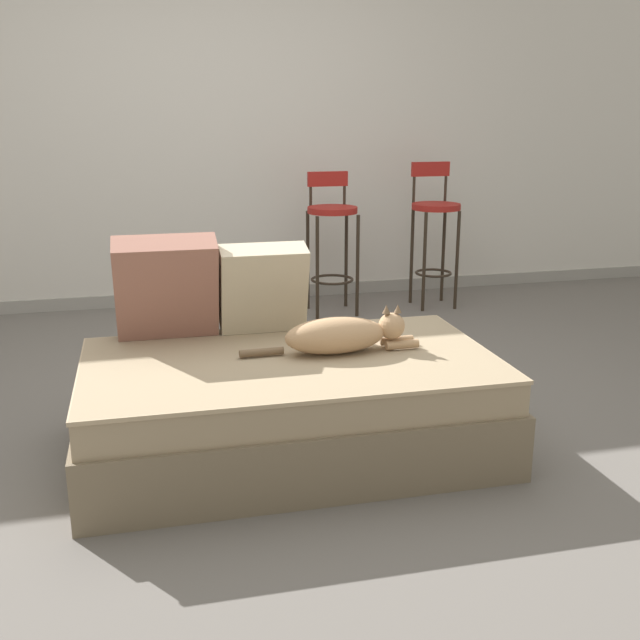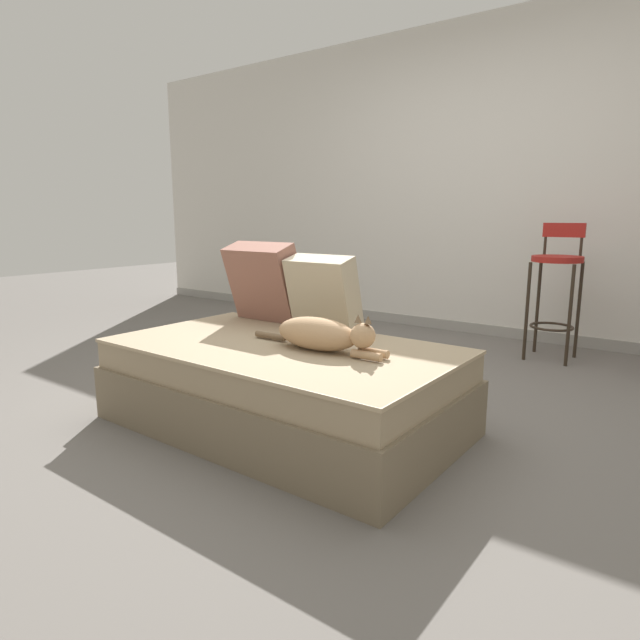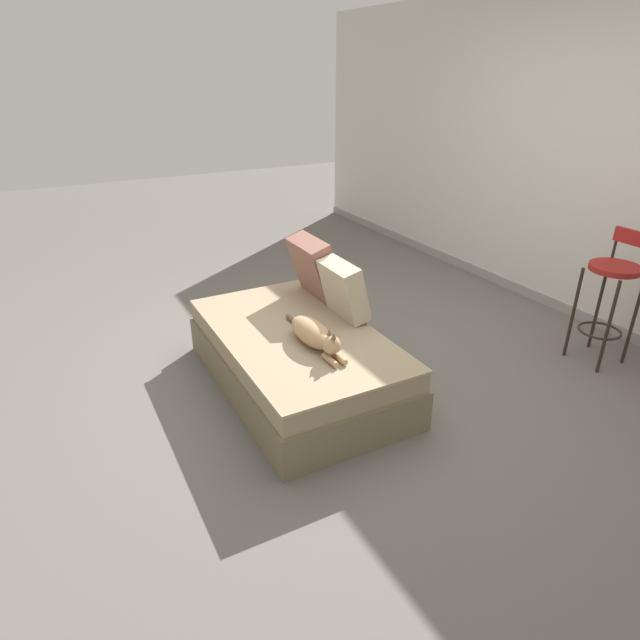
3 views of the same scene
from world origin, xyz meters
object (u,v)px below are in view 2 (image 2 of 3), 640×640
Objects in this scene: couch at (283,385)px; cat at (322,334)px; throw_pillow_corner at (265,282)px; throw_pillow_middle at (323,293)px; bar_stool_near_window at (556,278)px.

couch is 2.26× the size of cat.
cat is (0.22, 0.02, 0.28)m from couch.
throw_pillow_corner reaches higher than cat.
couch is 0.56m from throw_pillow_middle.
bar_stool_near_window is at bearing 76.29° from cat.
throw_pillow_corner is at bearing 139.59° from couch.
throw_pillow_corner is 0.62× the size of cat.
bar_stool_near_window is at bearing 70.79° from couch.
couch is 3.67× the size of throw_pillow_corner.
bar_stool_near_window reaches higher than throw_pillow_middle.
throw_pillow_corner is 2.09m from bar_stool_near_window.
throw_pillow_corner is (-0.46, 0.39, 0.43)m from couch.
throw_pillow_middle is 0.42× the size of bar_stool_near_window.
couch is 2.26m from bar_stool_near_window.
throw_pillow_corner is 0.42m from throw_pillow_middle.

